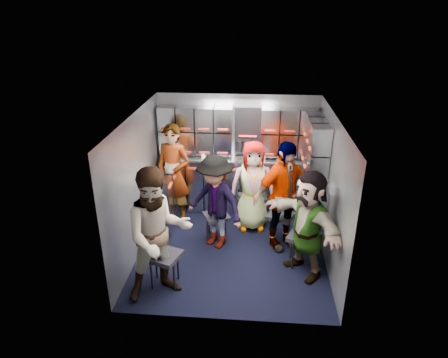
# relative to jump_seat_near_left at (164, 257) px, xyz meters

# --- Properties ---
(floor) EXTENTS (3.00, 3.00, 0.00)m
(floor) POSITION_rel_jump_seat_near_left_xyz_m (0.84, 0.90, -0.43)
(floor) COLOR black
(floor) RESTS_ON ground
(wall_back) EXTENTS (2.80, 0.04, 2.10)m
(wall_back) POSITION_rel_jump_seat_near_left_xyz_m (0.84, 2.40, 0.62)
(wall_back) COLOR gray
(wall_back) RESTS_ON ground
(wall_left) EXTENTS (0.04, 3.00, 2.10)m
(wall_left) POSITION_rel_jump_seat_near_left_xyz_m (-0.56, 0.90, 0.62)
(wall_left) COLOR gray
(wall_left) RESTS_ON ground
(wall_right) EXTENTS (0.04, 3.00, 2.10)m
(wall_right) POSITION_rel_jump_seat_near_left_xyz_m (2.24, 0.90, 0.62)
(wall_right) COLOR gray
(wall_right) RESTS_ON ground
(ceiling) EXTENTS (2.80, 3.00, 0.02)m
(ceiling) POSITION_rel_jump_seat_near_left_xyz_m (0.84, 0.90, 1.67)
(ceiling) COLOR silver
(ceiling) RESTS_ON wall_back
(cart_bank_back) EXTENTS (2.68, 0.38, 0.99)m
(cart_bank_back) POSITION_rel_jump_seat_near_left_xyz_m (0.84, 2.19, 0.06)
(cart_bank_back) COLOR #A5AAB5
(cart_bank_back) RESTS_ON ground
(cart_bank_left) EXTENTS (0.38, 0.76, 0.99)m
(cart_bank_left) POSITION_rel_jump_seat_near_left_xyz_m (-0.35, 1.46, 0.06)
(cart_bank_left) COLOR #A5AAB5
(cart_bank_left) RESTS_ON ground
(counter) EXTENTS (2.68, 0.42, 0.03)m
(counter) POSITION_rel_jump_seat_near_left_xyz_m (0.84, 2.19, 0.58)
(counter) COLOR #B5B8BD
(counter) RESTS_ON cart_bank_back
(locker_bank_back) EXTENTS (2.68, 0.28, 0.82)m
(locker_bank_back) POSITION_rel_jump_seat_near_left_xyz_m (0.84, 2.25, 1.06)
(locker_bank_back) COLOR #A5AAB5
(locker_bank_back) RESTS_ON wall_back
(locker_bank_right) EXTENTS (0.28, 1.00, 0.82)m
(locker_bank_right) POSITION_rel_jump_seat_near_left_xyz_m (2.09, 1.60, 1.06)
(locker_bank_right) COLOR #A5AAB5
(locker_bank_right) RESTS_ON wall_right
(right_cabinet) EXTENTS (0.28, 1.20, 1.00)m
(right_cabinet) POSITION_rel_jump_seat_near_left_xyz_m (2.09, 1.50, 0.07)
(right_cabinet) COLOR #A5AAB5
(right_cabinet) RESTS_ON ground
(coffee_niche) EXTENTS (0.46, 0.16, 0.84)m
(coffee_niche) POSITION_rel_jump_seat_near_left_xyz_m (1.02, 2.31, 1.04)
(coffee_niche) COLOR black
(coffee_niche) RESTS_ON wall_back
(red_latch_strip) EXTENTS (2.60, 0.02, 0.03)m
(red_latch_strip) POSITION_rel_jump_seat_near_left_xyz_m (0.84, 1.99, 0.45)
(red_latch_strip) COLOR maroon
(red_latch_strip) RESTS_ON cart_bank_back
(jump_seat_near_left) EXTENTS (0.52, 0.50, 0.49)m
(jump_seat_near_left) POSITION_rel_jump_seat_near_left_xyz_m (0.00, 0.00, 0.00)
(jump_seat_near_left) COLOR black
(jump_seat_near_left) RESTS_ON ground
(jump_seat_mid_left) EXTENTS (0.48, 0.47, 0.44)m
(jump_seat_mid_left) POSITION_rel_jump_seat_near_left_xyz_m (0.58, 1.20, -0.05)
(jump_seat_mid_left) COLOR black
(jump_seat_mid_left) RESTS_ON ground
(jump_seat_center) EXTENTS (0.51, 0.50, 0.49)m
(jump_seat_center) POSITION_rel_jump_seat_near_left_xyz_m (1.13, 1.80, -0.00)
(jump_seat_center) COLOR black
(jump_seat_center) RESTS_ON ground
(jump_seat_mid_right) EXTENTS (0.49, 0.48, 0.45)m
(jump_seat_mid_right) POSITION_rel_jump_seat_near_left_xyz_m (1.59, 1.27, -0.03)
(jump_seat_mid_right) COLOR black
(jump_seat_mid_right) RESTS_ON ground
(jump_seat_near_right) EXTENTS (0.54, 0.53, 0.49)m
(jump_seat_near_right) POSITION_rel_jump_seat_near_left_xyz_m (1.89, 0.61, 0.00)
(jump_seat_near_right) COLOR black
(jump_seat_near_right) RESTS_ON ground
(attendant_standing) EXTENTS (0.72, 0.58, 1.72)m
(attendant_standing) POSITION_rel_jump_seat_near_left_xyz_m (-0.21, 1.77, 0.43)
(attendant_standing) COLOR black
(attendant_standing) RESTS_ON ground
(attendant_arc_a) EXTENTS (1.08, 1.00, 1.78)m
(attendant_arc_a) POSITION_rel_jump_seat_near_left_xyz_m (-0.00, -0.18, 0.46)
(attendant_arc_a) COLOR black
(attendant_arc_a) RESTS_ON ground
(attendant_arc_b) EXTENTS (1.12, 0.98, 1.50)m
(attendant_arc_b) POSITION_rel_jump_seat_near_left_xyz_m (0.58, 1.02, 0.32)
(attendant_arc_b) COLOR black
(attendant_arc_b) RESTS_ON ground
(attendant_arc_c) EXTENTS (0.80, 0.58, 1.53)m
(attendant_arc_c) POSITION_rel_jump_seat_near_left_xyz_m (1.13, 1.62, 0.33)
(attendant_arc_c) COLOR black
(attendant_arc_c) RESTS_ON ground
(attendant_arc_d) EXTENTS (1.08, 0.87, 1.72)m
(attendant_arc_d) POSITION_rel_jump_seat_near_left_xyz_m (1.59, 1.09, 0.43)
(attendant_arc_d) COLOR black
(attendant_arc_d) RESTS_ON ground
(attendant_arc_e) EXTENTS (1.21, 1.44, 1.55)m
(attendant_arc_e) POSITION_rel_jump_seat_near_left_xyz_m (1.89, 0.43, 0.35)
(attendant_arc_e) COLOR black
(attendant_arc_e) RESTS_ON ground
(bottle_left) EXTENTS (0.07, 0.07, 0.28)m
(bottle_left) POSITION_rel_jump_seat_near_left_xyz_m (-0.17, 2.14, 0.74)
(bottle_left) COLOR white
(bottle_left) RESTS_ON counter
(bottle_mid) EXTENTS (0.07, 0.07, 0.22)m
(bottle_mid) POSITION_rel_jump_seat_near_left_xyz_m (1.00, 2.14, 0.71)
(bottle_mid) COLOR white
(bottle_mid) RESTS_ON counter
(bottle_right) EXTENTS (0.07, 0.07, 0.23)m
(bottle_right) POSITION_rel_jump_seat_near_left_xyz_m (1.08, 2.14, 0.72)
(bottle_right) COLOR white
(bottle_right) RESTS_ON counter
(cup_left) EXTENTS (0.08, 0.08, 0.10)m
(cup_left) POSITION_rel_jump_seat_near_left_xyz_m (0.26, 2.13, 0.65)
(cup_left) COLOR #C5B68B
(cup_left) RESTS_ON counter
(cup_right) EXTENTS (0.08, 0.08, 0.10)m
(cup_right) POSITION_rel_jump_seat_near_left_xyz_m (1.30, 2.13, 0.65)
(cup_right) COLOR #C5B68B
(cup_right) RESTS_ON counter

